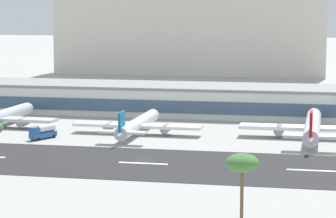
{
  "coord_description": "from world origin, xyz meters",
  "views": [
    {
      "loc": [
        41.95,
        -176.56,
        37.7
      ],
      "look_at": [
        -1.21,
        36.47,
        7.66
      ],
      "focal_mm": 81.49,
      "sensor_mm": 36.0,
      "label": 1
    }
  ],
  "objects_px": {
    "distant_hotel_block": "(190,28)",
    "palm_tree_0": "(242,164)",
    "airliner_blue_tail_gate_1": "(137,125)",
    "service_fuel_truck_1": "(43,132)",
    "terminal_building": "(173,99)",
    "airliner_red_tail_gate_2": "(312,127)"
  },
  "relations": [
    {
      "from": "distant_hotel_block",
      "to": "palm_tree_0",
      "type": "height_order",
      "value": "distant_hotel_block"
    },
    {
      "from": "airliner_blue_tail_gate_1",
      "to": "service_fuel_truck_1",
      "type": "height_order",
      "value": "airliner_blue_tail_gate_1"
    },
    {
      "from": "terminal_building",
      "to": "service_fuel_truck_1",
      "type": "xyz_separation_m",
      "value": [
        -26.37,
        -55.92,
        -3.04
      ]
    },
    {
      "from": "terminal_building",
      "to": "palm_tree_0",
      "type": "height_order",
      "value": "palm_tree_0"
    },
    {
      "from": "terminal_building",
      "to": "service_fuel_truck_1",
      "type": "relative_size",
      "value": 22.27
    },
    {
      "from": "distant_hotel_block",
      "to": "airliner_red_tail_gate_2",
      "type": "bearing_deg",
      "value": -70.38
    },
    {
      "from": "distant_hotel_block",
      "to": "service_fuel_truck_1",
      "type": "xyz_separation_m",
      "value": [
        -6.28,
        -205.75,
        -22.66
      ]
    },
    {
      "from": "airliner_blue_tail_gate_1",
      "to": "palm_tree_0",
      "type": "xyz_separation_m",
      "value": [
        39.75,
        -88.01,
        8.45
      ]
    },
    {
      "from": "terminal_building",
      "to": "distant_hotel_block",
      "type": "bearing_deg",
      "value": 97.64
    },
    {
      "from": "airliner_red_tail_gate_2",
      "to": "service_fuel_truck_1",
      "type": "xyz_separation_m",
      "value": [
        -74.36,
        -14.71,
        -1.28
      ]
    },
    {
      "from": "airliner_red_tail_gate_2",
      "to": "palm_tree_0",
      "type": "height_order",
      "value": "palm_tree_0"
    },
    {
      "from": "terminal_building",
      "to": "airliner_blue_tail_gate_1",
      "type": "xyz_separation_m",
      "value": [
        -2.15,
        -43.94,
        -2.24
      ]
    },
    {
      "from": "airliner_blue_tail_gate_1",
      "to": "palm_tree_0",
      "type": "bearing_deg",
      "value": -154.66
    },
    {
      "from": "terminal_building",
      "to": "airliner_red_tail_gate_2",
      "type": "xyz_separation_m",
      "value": [
        47.99,
        -41.21,
        -1.76
      ]
    },
    {
      "from": "airliner_blue_tail_gate_1",
      "to": "airliner_red_tail_gate_2",
      "type": "distance_m",
      "value": 50.21
    },
    {
      "from": "airliner_blue_tail_gate_1",
      "to": "service_fuel_truck_1",
      "type": "xyz_separation_m",
      "value": [
        -24.23,
        -11.98,
        -0.81
      ]
    },
    {
      "from": "terminal_building",
      "to": "airliner_red_tail_gate_2",
      "type": "height_order",
      "value": "airliner_red_tail_gate_2"
    },
    {
      "from": "airliner_red_tail_gate_2",
      "to": "airliner_blue_tail_gate_1",
      "type": "bearing_deg",
      "value": 93.61
    },
    {
      "from": "service_fuel_truck_1",
      "to": "palm_tree_0",
      "type": "height_order",
      "value": "palm_tree_0"
    },
    {
      "from": "distant_hotel_block",
      "to": "airliner_blue_tail_gate_1",
      "type": "height_order",
      "value": "distant_hotel_block"
    },
    {
      "from": "terminal_building",
      "to": "airliner_blue_tail_gate_1",
      "type": "height_order",
      "value": "terminal_building"
    },
    {
      "from": "airliner_red_tail_gate_2",
      "to": "palm_tree_0",
      "type": "relative_size",
      "value": 3.82
    }
  ]
}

